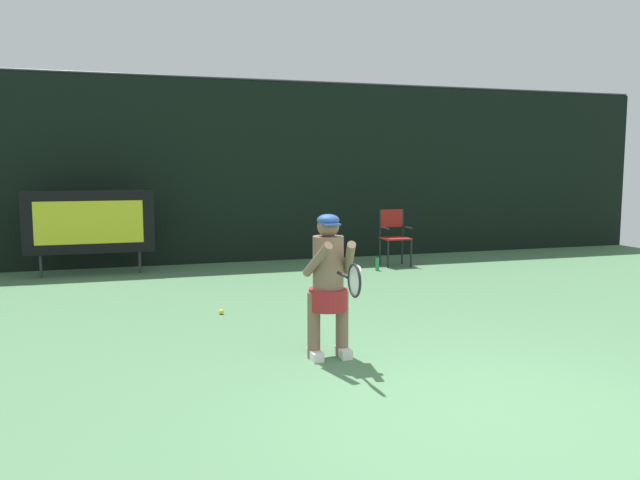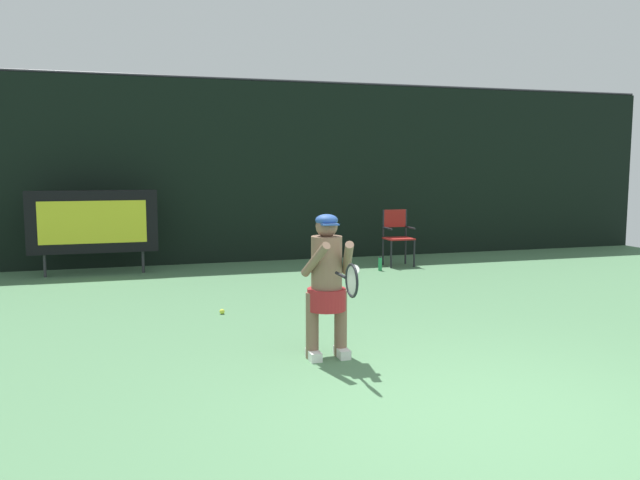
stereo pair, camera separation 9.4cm
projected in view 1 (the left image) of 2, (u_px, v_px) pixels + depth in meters
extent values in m
cube|color=#4C7951|center=(487.00, 415.00, 4.96)|extent=(18.00, 22.00, 0.02)
cube|color=black|center=(259.00, 172.00, 12.81)|extent=(18.00, 0.12, 3.60)
cylinder|color=#38383D|center=(258.00, 80.00, 12.60)|extent=(18.00, 0.05, 0.05)
cube|color=black|center=(90.00, 222.00, 11.14)|extent=(2.20, 0.20, 1.10)
cube|color=gold|center=(89.00, 222.00, 11.04)|extent=(1.80, 0.01, 0.75)
cylinder|color=#2D2D33|center=(41.00, 266.00, 10.98)|extent=(0.05, 0.05, 0.40)
cylinder|color=#2D2D33|center=(140.00, 262.00, 11.47)|extent=(0.05, 0.05, 0.40)
cylinder|color=black|center=(388.00, 254.00, 12.04)|extent=(0.04, 0.04, 0.52)
cylinder|color=black|center=(411.00, 253.00, 12.18)|extent=(0.04, 0.04, 0.52)
cylinder|color=black|center=(380.00, 252.00, 12.43)|extent=(0.04, 0.04, 0.52)
cylinder|color=black|center=(402.00, 251.00, 12.57)|extent=(0.04, 0.04, 0.52)
cube|color=maroon|center=(395.00, 238.00, 12.27)|extent=(0.52, 0.44, 0.03)
cylinder|color=black|center=(380.00, 224.00, 12.36)|extent=(0.04, 0.04, 0.56)
cylinder|color=black|center=(403.00, 224.00, 12.51)|extent=(0.04, 0.04, 0.56)
cube|color=maroon|center=(392.00, 218.00, 12.42)|extent=(0.48, 0.02, 0.34)
cylinder|color=black|center=(384.00, 228.00, 12.18)|extent=(0.04, 0.44, 0.04)
cylinder|color=black|center=(407.00, 228.00, 12.32)|extent=(0.04, 0.44, 0.04)
cylinder|color=#289252|center=(377.00, 264.00, 11.76)|extent=(0.07, 0.07, 0.24)
cylinder|color=black|center=(377.00, 257.00, 11.75)|extent=(0.03, 0.03, 0.03)
cube|color=white|center=(315.00, 355.00, 6.35)|extent=(0.11, 0.26, 0.09)
cube|color=white|center=(344.00, 352.00, 6.44)|extent=(0.11, 0.26, 0.09)
cylinder|color=brown|center=(314.00, 325.00, 6.36)|extent=(0.13, 0.13, 0.67)
cylinder|color=brown|center=(342.00, 323.00, 6.45)|extent=(0.13, 0.13, 0.67)
cylinder|color=maroon|center=(328.00, 299.00, 6.38)|extent=(0.39, 0.39, 0.22)
cylinder|color=brown|center=(328.00, 264.00, 6.34)|extent=(0.31, 0.31, 0.56)
sphere|color=brown|center=(328.00, 226.00, 6.29)|extent=(0.22, 0.22, 0.22)
ellipsoid|color=#284C93|center=(328.00, 220.00, 6.29)|extent=(0.22, 0.22, 0.12)
cube|color=#284C93|center=(331.00, 224.00, 6.20)|extent=(0.17, 0.12, 0.02)
cylinder|color=brown|center=(317.00, 260.00, 6.12)|extent=(0.20, 0.47, 0.39)
cylinder|color=brown|center=(349.00, 258.00, 6.22)|extent=(0.20, 0.47, 0.39)
cylinder|color=white|center=(356.00, 271.00, 6.12)|extent=(0.13, 0.13, 0.12)
cylinder|color=black|center=(343.00, 275.00, 5.99)|extent=(0.03, 0.28, 0.03)
torus|color=black|center=(354.00, 281.00, 5.70)|extent=(0.02, 0.31, 0.31)
ellipsoid|color=silver|center=(354.00, 281.00, 5.70)|extent=(0.01, 0.26, 0.26)
sphere|color=#CCDB3D|center=(221.00, 312.00, 8.28)|extent=(0.07, 0.07, 0.07)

